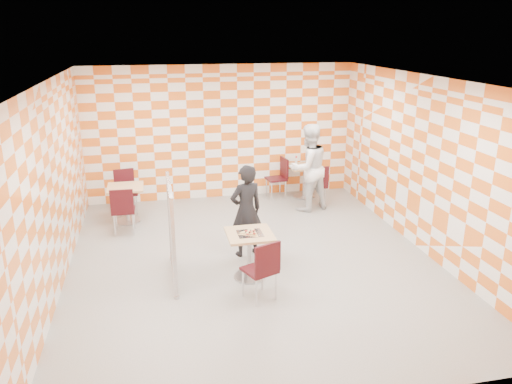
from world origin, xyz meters
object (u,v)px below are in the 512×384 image
(second_table, at_px, (305,176))
(chair_main_front, at_px, (263,266))
(man_dark, at_px, (246,211))
(main_table, at_px, (250,248))
(empty_table, at_px, (126,198))
(chair_second_front, at_px, (317,183))
(chair_empty_far, at_px, (125,188))
(chair_empty_near, at_px, (123,207))
(man_white, at_px, (308,168))
(soda_bottle, at_px, (307,160))
(sport_bottle, at_px, (296,161))
(chair_second_side, at_px, (280,175))
(partition, at_px, (172,231))

(second_table, xyz_separation_m, chair_main_front, (-1.96, -4.35, 0.04))
(chair_main_front, distance_m, man_dark, 1.61)
(main_table, distance_m, second_table, 4.13)
(chair_main_front, bearing_deg, empty_table, 119.09)
(chair_second_front, distance_m, chair_empty_far, 4.10)
(man_dark, bearing_deg, main_table, 66.15)
(chair_empty_near, distance_m, man_white, 3.88)
(second_table, relative_size, chair_main_front, 0.81)
(second_table, distance_m, man_white, 0.92)
(chair_empty_near, distance_m, soda_bottle, 4.35)
(man_dark, distance_m, man_white, 2.61)
(chair_empty_near, bearing_deg, chair_second_front, 10.58)
(chair_main_front, bearing_deg, sport_bottle, 68.24)
(man_white, distance_m, sport_bottle, 0.95)
(chair_empty_far, bearing_deg, man_dark, -51.00)
(chair_second_side, distance_m, man_white, 1.06)
(chair_main_front, bearing_deg, chair_empty_near, 124.77)
(man_dark, bearing_deg, partition, 9.46)
(chair_main_front, bearing_deg, chair_empty_far, 115.94)
(second_table, bearing_deg, sport_bottle, 138.73)
(second_table, bearing_deg, chair_empty_near, -160.32)
(chair_second_front, bearing_deg, man_dark, -133.36)
(second_table, xyz_separation_m, partition, (-3.18, -3.38, 0.28))
(second_table, height_order, chair_main_front, chair_main_front)
(chair_second_front, height_order, man_dark, man_dark)
(sport_bottle, height_order, soda_bottle, soda_bottle)
(chair_empty_far, height_order, soda_bottle, soda_bottle)
(chair_empty_near, xyz_separation_m, soda_bottle, (4.07, 1.50, 0.31))
(main_table, xyz_separation_m, soda_bottle, (2.08, 3.68, 0.34))
(chair_main_front, relative_size, sport_bottle, 4.62)
(second_table, xyz_separation_m, chair_second_front, (0.08, -0.67, 0.04))
(empty_table, relative_size, chair_second_side, 0.81)
(empty_table, bearing_deg, chair_second_front, 1.42)
(chair_main_front, relative_size, soda_bottle, 4.02)
(main_table, bearing_deg, chair_second_front, 54.63)
(man_dark, relative_size, man_white, 0.86)
(chair_empty_near, bearing_deg, sport_bottle, 22.40)
(soda_bottle, bearing_deg, empty_table, -168.25)
(empty_table, distance_m, partition, 2.74)
(chair_empty_near, height_order, man_dark, man_dark)
(main_table, bearing_deg, chair_empty_near, 132.26)
(second_table, xyz_separation_m, chair_empty_far, (-3.99, -0.18, 0.04))
(chair_second_side, xyz_separation_m, soda_bottle, (0.64, -0.04, 0.31))
(second_table, xyz_separation_m, chair_second_side, (-0.56, 0.11, 0.04))
(chair_second_front, height_order, soda_bottle, soda_bottle)
(empty_table, xyz_separation_m, chair_empty_near, (-0.04, -0.66, 0.04))
(chair_main_front, bearing_deg, man_dark, 87.71)
(sport_bottle, bearing_deg, main_table, -116.10)
(second_table, distance_m, empty_table, 4.03)
(man_white, bearing_deg, soda_bottle, -123.34)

